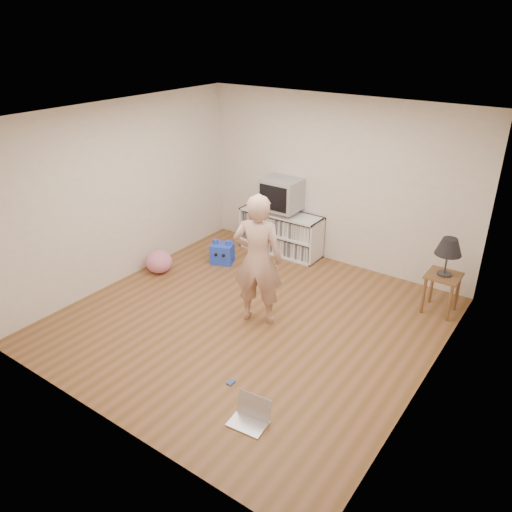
{
  "coord_description": "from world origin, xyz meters",
  "views": [
    {
      "loc": [
        3.25,
        -4.46,
        3.57
      ],
      "look_at": [
        -0.18,
        0.4,
        0.72
      ],
      "focal_mm": 35.0,
      "sensor_mm": 36.0,
      "label": 1
    }
  ],
  "objects_px": {
    "dvd_deck": "(281,211)",
    "plush_pink": "(159,262)",
    "laptop": "(251,415)",
    "plush_blue": "(222,253)",
    "media_unit": "(281,232)",
    "crt_tv": "(282,194)",
    "side_table": "(442,284)",
    "person": "(258,260)",
    "table_lamp": "(449,247)"
  },
  "relations": [
    {
      "from": "table_lamp",
      "to": "plush_blue",
      "type": "xyz_separation_m",
      "value": [
        -3.29,
        -0.53,
        -0.77
      ]
    },
    {
      "from": "crt_tv",
      "to": "plush_blue",
      "type": "relative_size",
      "value": 1.44
    },
    {
      "from": "plush_pink",
      "to": "laptop",
      "type": "bearing_deg",
      "value": -30.25
    },
    {
      "from": "person",
      "to": "media_unit",
      "type": "bearing_deg",
      "value": -86.28
    },
    {
      "from": "dvd_deck",
      "to": "table_lamp",
      "type": "distance_m",
      "value": 2.78
    },
    {
      "from": "crt_tv",
      "to": "table_lamp",
      "type": "relative_size",
      "value": 1.17
    },
    {
      "from": "crt_tv",
      "to": "plush_pink",
      "type": "bearing_deg",
      "value": -123.59
    },
    {
      "from": "media_unit",
      "to": "person",
      "type": "height_order",
      "value": "person"
    },
    {
      "from": "person",
      "to": "crt_tv",
      "type": "bearing_deg",
      "value": -86.07
    },
    {
      "from": "media_unit",
      "to": "plush_pink",
      "type": "height_order",
      "value": "media_unit"
    },
    {
      "from": "person",
      "to": "plush_blue",
      "type": "relative_size",
      "value": 4.13
    },
    {
      "from": "media_unit",
      "to": "person",
      "type": "xyz_separation_m",
      "value": [
        0.89,
        -1.95,
        0.51
      ]
    },
    {
      "from": "plush_blue",
      "to": "person",
      "type": "bearing_deg",
      "value": -57.66
    },
    {
      "from": "media_unit",
      "to": "laptop",
      "type": "height_order",
      "value": "media_unit"
    },
    {
      "from": "media_unit",
      "to": "table_lamp",
      "type": "bearing_deg",
      "value": -7.98
    },
    {
      "from": "media_unit",
      "to": "plush_pink",
      "type": "relative_size",
      "value": 3.44
    },
    {
      "from": "dvd_deck",
      "to": "plush_pink",
      "type": "xyz_separation_m",
      "value": [
        -1.13,
        -1.71,
        -0.56
      ]
    },
    {
      "from": "dvd_deck",
      "to": "plush_pink",
      "type": "height_order",
      "value": "dvd_deck"
    },
    {
      "from": "crt_tv",
      "to": "plush_blue",
      "type": "distance_m",
      "value": 1.35
    },
    {
      "from": "media_unit",
      "to": "side_table",
      "type": "height_order",
      "value": "media_unit"
    },
    {
      "from": "crt_tv",
      "to": "laptop",
      "type": "distance_m",
      "value": 4.06
    },
    {
      "from": "table_lamp",
      "to": "media_unit",
      "type": "bearing_deg",
      "value": 172.02
    },
    {
      "from": "laptop",
      "to": "plush_pink",
      "type": "xyz_separation_m",
      "value": [
        -3.02,
        1.76,
        0.1
      ]
    },
    {
      "from": "side_table",
      "to": "laptop",
      "type": "distance_m",
      "value": 3.24
    },
    {
      "from": "crt_tv",
      "to": "plush_blue",
      "type": "height_order",
      "value": "crt_tv"
    },
    {
      "from": "side_table",
      "to": "plush_pink",
      "type": "relative_size",
      "value": 1.35
    },
    {
      "from": "side_table",
      "to": "table_lamp",
      "type": "bearing_deg",
      "value": 180.0
    },
    {
      "from": "media_unit",
      "to": "dvd_deck",
      "type": "height_order",
      "value": "dvd_deck"
    },
    {
      "from": "laptop",
      "to": "plush_blue",
      "type": "relative_size",
      "value": 0.93
    },
    {
      "from": "dvd_deck",
      "to": "person",
      "type": "bearing_deg",
      "value": -65.38
    },
    {
      "from": "media_unit",
      "to": "plush_blue",
      "type": "bearing_deg",
      "value": -120.53
    },
    {
      "from": "plush_blue",
      "to": "media_unit",
      "type": "bearing_deg",
      "value": 37.86
    },
    {
      "from": "table_lamp",
      "to": "plush_blue",
      "type": "height_order",
      "value": "table_lamp"
    },
    {
      "from": "person",
      "to": "plush_blue",
      "type": "bearing_deg",
      "value": -56.78
    },
    {
      "from": "dvd_deck",
      "to": "plush_pink",
      "type": "distance_m",
      "value": 2.13
    },
    {
      "from": "side_table",
      "to": "plush_pink",
      "type": "distance_m",
      "value": 4.12
    },
    {
      "from": "person",
      "to": "laptop",
      "type": "xyz_separation_m",
      "value": [
        1.0,
        -1.54,
        -0.79
      ]
    },
    {
      "from": "side_table",
      "to": "laptop",
      "type": "xyz_separation_m",
      "value": [
        -0.87,
        -3.1,
        -0.35
      ]
    },
    {
      "from": "dvd_deck",
      "to": "plush_blue",
      "type": "distance_m",
      "value": 1.19
    },
    {
      "from": "media_unit",
      "to": "laptop",
      "type": "bearing_deg",
      "value": -61.62
    },
    {
      "from": "laptop",
      "to": "table_lamp",
      "type": "bearing_deg",
      "value": 68.93
    },
    {
      "from": "side_table",
      "to": "table_lamp",
      "type": "height_order",
      "value": "table_lamp"
    },
    {
      "from": "plush_blue",
      "to": "laptop",
      "type": "bearing_deg",
      "value": -68.37
    },
    {
      "from": "person",
      "to": "table_lamp",
      "type": "bearing_deg",
      "value": -160.81
    },
    {
      "from": "dvd_deck",
      "to": "plush_blue",
      "type": "height_order",
      "value": "dvd_deck"
    },
    {
      "from": "person",
      "to": "laptop",
      "type": "distance_m",
      "value": 2.0
    },
    {
      "from": "table_lamp",
      "to": "person",
      "type": "xyz_separation_m",
      "value": [
        -1.87,
        -1.56,
        -0.08
      ]
    },
    {
      "from": "plush_pink",
      "to": "media_unit",
      "type": "bearing_deg",
      "value": 56.7
    },
    {
      "from": "table_lamp",
      "to": "plush_pink",
      "type": "relative_size",
      "value": 1.27
    },
    {
      "from": "person",
      "to": "plush_blue",
      "type": "height_order",
      "value": "person"
    }
  ]
}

